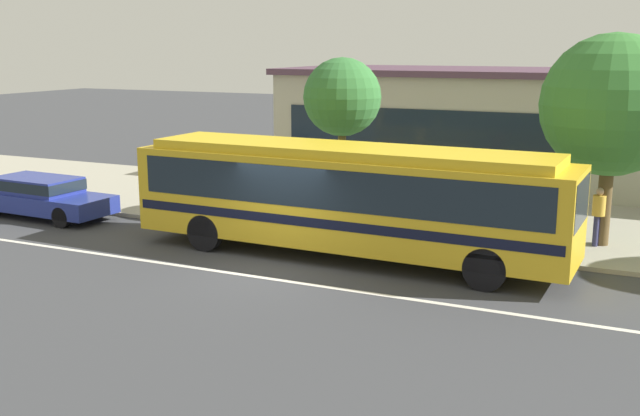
{
  "coord_description": "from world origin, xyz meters",
  "views": [
    {
      "loc": [
        8.66,
        -15.83,
        5.42
      ],
      "look_at": [
        0.62,
        1.45,
        1.3
      ],
      "focal_mm": 42.42,
      "sensor_mm": 36.0,
      "label": 1
    }
  ],
  "objects_px": {
    "sedan_behind_bus": "(41,195)",
    "street_tree_near_stop": "(342,98)",
    "street_tree_mid_block": "(612,106)",
    "transit_bus": "(347,194)",
    "bus_stop_sign": "(509,197)",
    "pedestrian_walking_along_curb": "(598,212)",
    "pedestrian_waiting_near_sign": "(400,202)",
    "pedestrian_standing_by_tree": "(273,193)"
  },
  "relations": [
    {
      "from": "transit_bus",
      "to": "sedan_behind_bus",
      "type": "xyz_separation_m",
      "value": [
        -10.76,
        0.25,
        -0.97
      ]
    },
    {
      "from": "transit_bus",
      "to": "pedestrian_waiting_near_sign",
      "type": "height_order",
      "value": "transit_bus"
    },
    {
      "from": "transit_bus",
      "to": "street_tree_mid_block",
      "type": "height_order",
      "value": "street_tree_mid_block"
    },
    {
      "from": "pedestrian_waiting_near_sign",
      "to": "street_tree_mid_block",
      "type": "height_order",
      "value": "street_tree_mid_block"
    },
    {
      "from": "transit_bus",
      "to": "bus_stop_sign",
      "type": "distance_m",
      "value": 4.15
    },
    {
      "from": "pedestrian_waiting_near_sign",
      "to": "bus_stop_sign",
      "type": "distance_m",
      "value": 3.37
    },
    {
      "from": "bus_stop_sign",
      "to": "street_tree_mid_block",
      "type": "relative_size",
      "value": 0.4
    },
    {
      "from": "bus_stop_sign",
      "to": "pedestrian_walking_along_curb",
      "type": "bearing_deg",
      "value": 40.27
    },
    {
      "from": "sedan_behind_bus",
      "to": "pedestrian_walking_along_curb",
      "type": "xyz_separation_m",
      "value": [
        16.57,
        3.28,
        0.32
      ]
    },
    {
      "from": "transit_bus",
      "to": "pedestrian_waiting_near_sign",
      "type": "xyz_separation_m",
      "value": [
        0.53,
        2.65,
        -0.66
      ]
    },
    {
      "from": "bus_stop_sign",
      "to": "pedestrian_waiting_near_sign",
      "type": "bearing_deg",
      "value": 164.92
    },
    {
      "from": "bus_stop_sign",
      "to": "street_tree_near_stop",
      "type": "height_order",
      "value": "street_tree_near_stop"
    },
    {
      "from": "pedestrian_waiting_near_sign",
      "to": "pedestrian_standing_by_tree",
      "type": "xyz_separation_m",
      "value": [
        -3.83,
        -0.58,
        0.03
      ]
    },
    {
      "from": "street_tree_near_stop",
      "to": "pedestrian_waiting_near_sign",
      "type": "bearing_deg",
      "value": -28.84
    },
    {
      "from": "street_tree_mid_block",
      "to": "street_tree_near_stop",
      "type": "bearing_deg",
      "value": 178.15
    },
    {
      "from": "bus_stop_sign",
      "to": "sedan_behind_bus",
      "type": "bearing_deg",
      "value": -173.97
    },
    {
      "from": "pedestrian_waiting_near_sign",
      "to": "street_tree_mid_block",
      "type": "distance_m",
      "value": 6.18
    },
    {
      "from": "pedestrian_waiting_near_sign",
      "to": "street_tree_near_stop",
      "type": "relative_size",
      "value": 0.32
    },
    {
      "from": "sedan_behind_bus",
      "to": "street_tree_near_stop",
      "type": "bearing_deg",
      "value": 22.69
    },
    {
      "from": "pedestrian_walking_along_curb",
      "to": "pedestrian_standing_by_tree",
      "type": "relative_size",
      "value": 0.97
    },
    {
      "from": "pedestrian_walking_along_curb",
      "to": "street_tree_mid_block",
      "type": "bearing_deg",
      "value": 59.39
    },
    {
      "from": "pedestrian_waiting_near_sign",
      "to": "street_tree_near_stop",
      "type": "height_order",
      "value": "street_tree_near_stop"
    },
    {
      "from": "pedestrian_walking_along_curb",
      "to": "pedestrian_standing_by_tree",
      "type": "height_order",
      "value": "pedestrian_standing_by_tree"
    },
    {
      "from": "sedan_behind_bus",
      "to": "bus_stop_sign",
      "type": "height_order",
      "value": "bus_stop_sign"
    },
    {
      "from": "pedestrian_waiting_near_sign",
      "to": "pedestrian_walking_along_curb",
      "type": "distance_m",
      "value": 5.35
    },
    {
      "from": "transit_bus",
      "to": "pedestrian_standing_by_tree",
      "type": "xyz_separation_m",
      "value": [
        -3.3,
        2.07,
        -0.63
      ]
    },
    {
      "from": "transit_bus",
      "to": "pedestrian_walking_along_curb",
      "type": "height_order",
      "value": "transit_bus"
    },
    {
      "from": "pedestrian_standing_by_tree",
      "to": "street_tree_mid_block",
      "type": "height_order",
      "value": "street_tree_mid_block"
    },
    {
      "from": "street_tree_near_stop",
      "to": "street_tree_mid_block",
      "type": "relative_size",
      "value": 0.88
    },
    {
      "from": "transit_bus",
      "to": "bus_stop_sign",
      "type": "height_order",
      "value": "transit_bus"
    },
    {
      "from": "sedan_behind_bus",
      "to": "pedestrian_standing_by_tree",
      "type": "distance_m",
      "value": 7.69
    },
    {
      "from": "pedestrian_walking_along_curb",
      "to": "bus_stop_sign",
      "type": "height_order",
      "value": "bus_stop_sign"
    },
    {
      "from": "pedestrian_walking_along_curb",
      "to": "street_tree_near_stop",
      "type": "distance_m",
      "value": 8.18
    },
    {
      "from": "pedestrian_standing_by_tree",
      "to": "bus_stop_sign",
      "type": "relative_size",
      "value": 0.72
    },
    {
      "from": "sedan_behind_bus",
      "to": "street_tree_near_stop",
      "type": "distance_m",
      "value": 10.13
    },
    {
      "from": "pedestrian_walking_along_curb",
      "to": "bus_stop_sign",
      "type": "bearing_deg",
      "value": -139.73
    },
    {
      "from": "sedan_behind_bus",
      "to": "pedestrian_walking_along_curb",
      "type": "distance_m",
      "value": 16.89
    },
    {
      "from": "pedestrian_standing_by_tree",
      "to": "street_tree_mid_block",
      "type": "relative_size",
      "value": 0.29
    },
    {
      "from": "pedestrian_standing_by_tree",
      "to": "street_tree_near_stop",
      "type": "bearing_deg",
      "value": 52.98
    },
    {
      "from": "pedestrian_waiting_near_sign",
      "to": "street_tree_near_stop",
      "type": "xyz_separation_m",
      "value": [
        -2.4,
        1.32,
        2.79
      ]
    },
    {
      "from": "transit_bus",
      "to": "sedan_behind_bus",
      "type": "relative_size",
      "value": 2.37
    },
    {
      "from": "pedestrian_waiting_near_sign",
      "to": "transit_bus",
      "type": "bearing_deg",
      "value": -101.39
    }
  ]
}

